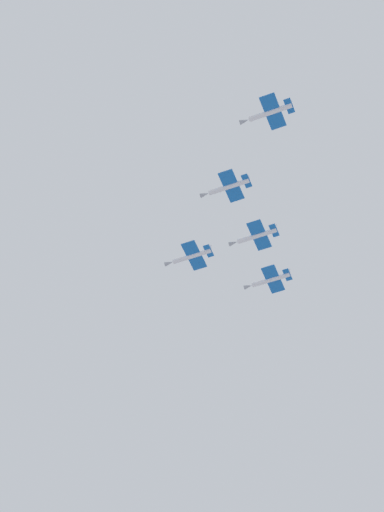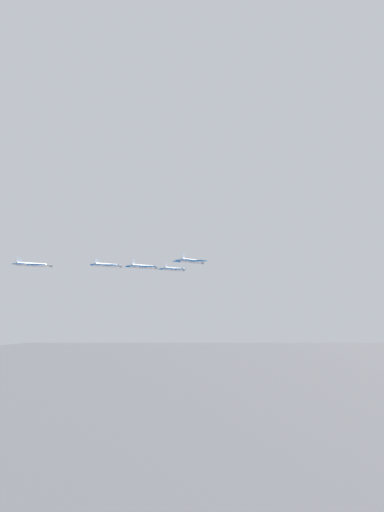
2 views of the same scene
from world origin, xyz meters
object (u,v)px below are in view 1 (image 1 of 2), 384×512
object	(u,v)px
jet_port_inner	(228,187)
jet_port_outer	(256,236)
jet_starboard_outer	(269,113)
jet_starboard_inner	(270,280)
jet_lead	(191,256)

from	to	relation	value
jet_port_inner	jet_port_outer	world-z (taller)	jet_port_inner
jet_port_inner	jet_starboard_outer	xyz separation A→B (m)	(-7.40, -18.39, -0.16)
jet_port_outer	jet_starboard_inner	bearing A→B (deg)	5.71
jet_starboard_inner	jet_port_outer	distance (m)	14.13
jet_port_inner	jet_starboard_inner	size ratio (longest dim) A/B	1.00
jet_starboard_inner	jet_port_outer	xyz separation A→B (m)	(-12.35, -6.79, -1.12)
jet_lead	jet_port_inner	world-z (taller)	jet_port_inner
jet_port_inner	jet_lead	bearing A→B (deg)	45.00
jet_port_inner	jet_port_outer	xyz separation A→B (m)	(13.45, 4.21, -0.83)
jet_lead	jet_starboard_inner	world-z (taller)	jet_starboard_inner
jet_starboard_outer	jet_port_inner	bearing A→B (deg)	45.00
jet_starboard_inner	jet_port_inner	bearing A→B (deg)	180.00
jet_port_outer	jet_starboard_outer	bearing A→B (deg)	-155.77
jet_lead	jet_port_inner	distance (m)	19.85
jet_port_inner	jet_port_outer	distance (m)	14.11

